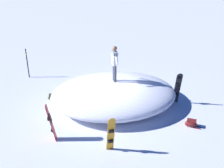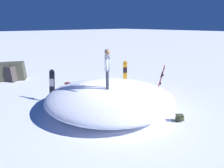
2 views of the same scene
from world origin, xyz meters
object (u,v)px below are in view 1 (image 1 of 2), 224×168
at_px(snowboard_primary_upright, 51,122).
at_px(snowboard_secondary_upright, 177,88).
at_px(snowboard_tertiary_upright, 111,134).
at_px(backpack_far, 52,97).
at_px(trail_marker_pole, 27,63).
at_px(backpack_near, 191,123).
at_px(snowboarder_standing, 115,61).

distance_m(snowboard_primary_upright, snowboard_secondary_upright, 6.28).
height_order(snowboard_primary_upright, snowboard_tertiary_upright, snowboard_primary_upright).
height_order(backpack_far, trail_marker_pole, trail_marker_pole).
height_order(snowboard_primary_upright, snowboard_secondary_upright, snowboard_secondary_upright).
xyz_separation_m(backpack_near, backpack_far, (1.74, -6.69, -0.01)).
relative_size(snowboard_secondary_upright, snowboard_tertiary_upright, 1.09).
xyz_separation_m(snowboard_tertiary_upright, trail_marker_pole, (-2.82, -8.07, 0.13)).
distance_m(snowboard_tertiary_upright, trail_marker_pole, 8.55).
relative_size(backpack_near, backpack_far, 1.38).
distance_m(snowboard_tertiary_upright, backpack_near, 3.88).
bearing_deg(snowboard_secondary_upright, snowboarder_standing, -59.41).
bearing_deg(snowboarder_standing, backpack_near, 90.82).
bearing_deg(snowboard_tertiary_upright, snowboard_secondary_upright, 173.95).
bearing_deg(snowboard_primary_upright, backpack_far, -133.28).
height_order(snowboard_primary_upright, backpack_far, snowboard_primary_upright).
xyz_separation_m(snowboard_primary_upright, snowboard_tertiary_upright, (-0.74, 2.35, -0.03)).
relative_size(snowboard_primary_upright, snowboard_tertiary_upright, 1.03).
xyz_separation_m(snowboarder_standing, backpack_far, (1.69, -2.72, -2.01)).
relative_size(snowboard_tertiary_upright, backpack_far, 3.04).
bearing_deg(snowboarder_standing, backpack_far, -58.24).
bearing_deg(snowboarder_standing, snowboard_tertiary_upright, 32.76).
relative_size(snowboarder_standing, backpack_far, 3.41).
relative_size(snowboard_secondary_upright, trail_marker_pole, 0.96).
relative_size(snowboard_secondary_upright, backpack_far, 3.31).
bearing_deg(trail_marker_pole, snowboard_primary_upright, 58.15).
bearing_deg(backpack_near, snowboard_primary_upright, -45.72).
bearing_deg(snowboard_primary_upright, backpack_near, 134.28).
distance_m(snowboard_primary_upright, snowboard_tertiary_upright, 2.46).
relative_size(snowboard_primary_upright, snowboard_secondary_upright, 0.95).
bearing_deg(snowboard_secondary_upright, backpack_far, -58.81).
distance_m(snowboarder_standing, trail_marker_pole, 6.09).
height_order(snowboarder_standing, trail_marker_pole, snowboarder_standing).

